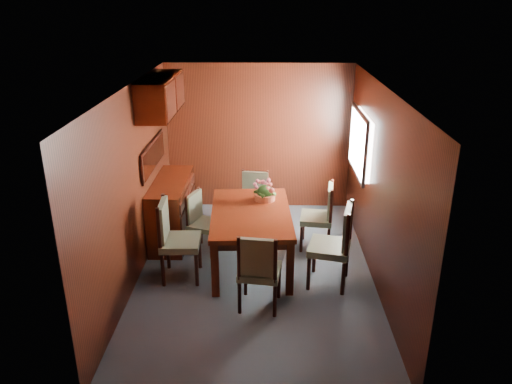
{
  "coord_description": "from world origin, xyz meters",
  "views": [
    {
      "loc": [
        0.13,
        -5.67,
        3.39
      ],
      "look_at": [
        0.0,
        0.22,
        1.05
      ],
      "focal_mm": 35.0,
      "sensor_mm": 36.0,
      "label": 1
    }
  ],
  "objects_px": {
    "flower_centerpiece": "(265,190)",
    "chair_head": "(259,268)",
    "chair_left_near": "(174,236)",
    "chair_right_near": "(336,241)",
    "sideboard": "(172,210)",
    "dining_table": "(251,219)"
  },
  "relations": [
    {
      "from": "sideboard",
      "to": "chair_right_near",
      "type": "xyz_separation_m",
      "value": [
        2.24,
        -1.24,
        0.14
      ]
    },
    {
      "from": "dining_table",
      "to": "chair_right_near",
      "type": "height_order",
      "value": "chair_right_near"
    },
    {
      "from": "sideboard",
      "to": "chair_head",
      "type": "bearing_deg",
      "value": -54.12
    },
    {
      "from": "chair_head",
      "to": "chair_left_near",
      "type": "bearing_deg",
      "value": 155.35
    },
    {
      "from": "chair_left_near",
      "to": "chair_right_near",
      "type": "relative_size",
      "value": 0.99
    },
    {
      "from": "chair_left_near",
      "to": "flower_centerpiece",
      "type": "relative_size",
      "value": 3.52
    },
    {
      "from": "chair_right_near",
      "to": "sideboard",
      "type": "bearing_deg",
      "value": 74.85
    },
    {
      "from": "sideboard",
      "to": "chair_head",
      "type": "height_order",
      "value": "chair_head"
    },
    {
      "from": "chair_head",
      "to": "flower_centerpiece",
      "type": "relative_size",
      "value": 3.24
    },
    {
      "from": "dining_table",
      "to": "flower_centerpiece",
      "type": "relative_size",
      "value": 5.62
    },
    {
      "from": "chair_left_near",
      "to": "chair_head",
      "type": "xyz_separation_m",
      "value": [
        1.07,
        -0.69,
        -0.05
      ]
    },
    {
      "from": "dining_table",
      "to": "flower_centerpiece",
      "type": "height_order",
      "value": "flower_centerpiece"
    },
    {
      "from": "chair_head",
      "to": "flower_centerpiece",
      "type": "distance_m",
      "value": 1.49
    },
    {
      "from": "chair_head",
      "to": "flower_centerpiece",
      "type": "xyz_separation_m",
      "value": [
        0.06,
        1.44,
        0.37
      ]
    },
    {
      "from": "dining_table",
      "to": "chair_right_near",
      "type": "xyz_separation_m",
      "value": [
        1.06,
        -0.48,
        -0.07
      ]
    },
    {
      "from": "sideboard",
      "to": "chair_left_near",
      "type": "relative_size",
      "value": 1.32
    },
    {
      "from": "dining_table",
      "to": "chair_right_near",
      "type": "bearing_deg",
      "value": -27.63
    },
    {
      "from": "chair_left_near",
      "to": "chair_right_near",
      "type": "height_order",
      "value": "chair_right_near"
    },
    {
      "from": "chair_right_near",
      "to": "chair_head",
      "type": "distance_m",
      "value": 1.09
    },
    {
      "from": "chair_left_near",
      "to": "chair_right_near",
      "type": "distance_m",
      "value": 2.01
    },
    {
      "from": "flower_centerpiece",
      "to": "chair_head",
      "type": "bearing_deg",
      "value": -92.31
    },
    {
      "from": "chair_left_near",
      "to": "chair_head",
      "type": "height_order",
      "value": "chair_left_near"
    }
  ]
}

